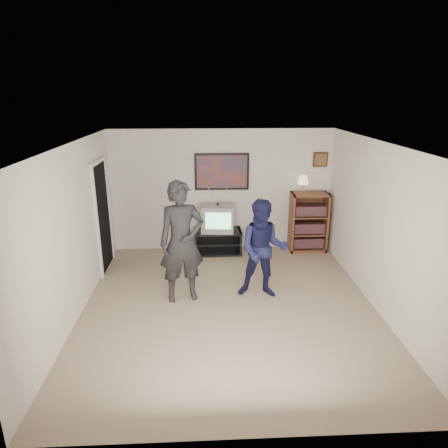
{
  "coord_description": "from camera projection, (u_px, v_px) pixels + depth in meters",
  "views": [
    {
      "loc": [
        -0.36,
        -5.48,
        3.19
      ],
      "look_at": [
        -0.05,
        0.63,
        1.15
      ],
      "focal_mm": 32.0,
      "sensor_mm": 36.0,
      "label": 1
    }
  ],
  "objects": [
    {
      "name": "air_vent",
      "position": [
        194.0,
        157.0,
        7.93
      ],
      "size": [
        0.28,
        0.02,
        0.14
      ],
      "primitive_type": "cube",
      "color": "white",
      "rests_on": "room_shell"
    },
    {
      "name": "doorway",
      "position": [
        102.0,
        217.0,
        7.31
      ],
      "size": [
        0.03,
        0.85,
        2.0
      ],
      "primitive_type": "cube",
      "color": "black",
      "rests_on": "room_shell"
    },
    {
      "name": "small_picture",
      "position": [
        320.0,
        160.0,
        8.07
      ],
      "size": [
        0.3,
        0.03,
        0.3
      ],
      "primitive_type": "cube",
      "color": "#3C2013",
      "rests_on": "room_shell"
    },
    {
      "name": "person_tall",
      "position": [
        182.0,
        242.0,
        6.18
      ],
      "size": [
        0.8,
        0.62,
        1.94
      ],
      "primitive_type": "imported",
      "rotation": [
        0.0,
        0.0,
        0.23
      ],
      "color": "black",
      "rests_on": "room_shell"
    },
    {
      "name": "room_shell",
      "position": [
        228.0,
        224.0,
        6.15
      ],
      "size": [
        4.51,
        5.0,
        2.51
      ],
      "color": "#8D7359",
      "rests_on": "ground"
    },
    {
      "name": "media_stand",
      "position": [
        218.0,
        241.0,
        8.25
      ],
      "size": [
        0.98,
        0.56,
        0.48
      ],
      "rotation": [
        0.0,
        0.0,
        0.02
      ],
      "color": "black",
      "rests_on": "room_shell"
    },
    {
      "name": "bookshelf",
      "position": [
        308.0,
        222.0,
        8.27
      ],
      "size": [
        0.75,
        0.43,
        1.23
      ],
      "primitive_type": null,
      "color": "brown",
      "rests_on": "room_shell"
    },
    {
      "name": "controller_right",
      "position": [
        261.0,
        228.0,
        6.43
      ],
      "size": [
        0.05,
        0.13,
        0.04
      ],
      "primitive_type": "cube",
      "rotation": [
        0.0,
        0.0,
        0.09
      ],
      "color": "white",
      "rests_on": "person_short"
    },
    {
      "name": "person_short",
      "position": [
        263.0,
        249.0,
        6.32
      ],
      "size": [
        0.87,
        0.72,
        1.62
      ],
      "primitive_type": "imported",
      "rotation": [
        0.0,
        0.0,
        -0.15
      ],
      "color": "#16183E",
      "rests_on": "room_shell"
    },
    {
      "name": "poster",
      "position": [
        222.0,
        172.0,
        8.04
      ],
      "size": [
        1.1,
        0.03,
        0.75
      ],
      "primitive_type": "cube",
      "color": "black",
      "rests_on": "room_shell"
    },
    {
      "name": "controller_left",
      "position": [
        179.0,
        225.0,
        6.32
      ],
      "size": [
        0.08,
        0.13,
        0.04
      ],
      "primitive_type": "cube",
      "rotation": [
        0.0,
        0.0,
        0.38
      ],
      "color": "white",
      "rests_on": "person_tall"
    },
    {
      "name": "table_lamp",
      "position": [
        303.0,
        184.0,
        8.03
      ],
      "size": [
        0.23,
        0.23,
        0.37
      ],
      "primitive_type": null,
      "color": "beige",
      "rests_on": "bookshelf"
    },
    {
      "name": "crt_television",
      "position": [
        218.0,
        218.0,
        8.09
      ],
      "size": [
        0.68,
        0.59,
        0.54
      ],
      "primitive_type": null,
      "rotation": [
        0.0,
        0.0,
        -0.08
      ],
      "color": "#989994",
      "rests_on": "media_stand"
    }
  ]
}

